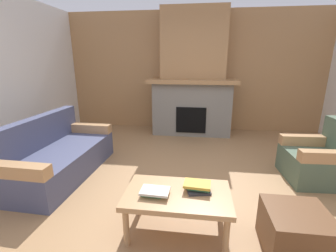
{
  "coord_description": "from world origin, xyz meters",
  "views": [
    {
      "loc": [
        0.14,
        -2.62,
        1.64
      ],
      "look_at": [
        -0.3,
        0.71,
        0.67
      ],
      "focal_mm": 24.79,
      "sensor_mm": 36.0,
      "label": 1
    }
  ],
  "objects_px": {
    "armchair": "(319,160)",
    "coffee_table": "(177,198)",
    "ottoman": "(295,232)",
    "fireplace": "(193,82)",
    "couch": "(57,156)"
  },
  "relations": [
    {
      "from": "coffee_table",
      "to": "ottoman",
      "type": "distance_m",
      "value": 1.06
    },
    {
      "from": "armchair",
      "to": "fireplace",
      "type": "bearing_deg",
      "value": 132.16
    },
    {
      "from": "armchair",
      "to": "coffee_table",
      "type": "distance_m",
      "value": 2.27
    },
    {
      "from": "armchair",
      "to": "ottoman",
      "type": "height_order",
      "value": "armchair"
    },
    {
      "from": "ottoman",
      "to": "armchair",
      "type": "bearing_deg",
      "value": 59.77
    },
    {
      "from": "couch",
      "to": "fireplace",
      "type": "bearing_deg",
      "value": 51.64
    },
    {
      "from": "fireplace",
      "to": "armchair",
      "type": "relative_size",
      "value": 3.18
    },
    {
      "from": "couch",
      "to": "armchair",
      "type": "distance_m",
      "value": 3.72
    },
    {
      "from": "armchair",
      "to": "coffee_table",
      "type": "xyz_separation_m",
      "value": [
        -1.86,
        -1.29,
        0.08
      ]
    },
    {
      "from": "fireplace",
      "to": "armchair",
      "type": "distance_m",
      "value": 2.87
    },
    {
      "from": "couch",
      "to": "ottoman",
      "type": "height_order",
      "value": "couch"
    },
    {
      "from": "fireplace",
      "to": "ottoman",
      "type": "xyz_separation_m",
      "value": [
        1.02,
        -3.44,
        -0.96
      ]
    },
    {
      "from": "fireplace",
      "to": "ottoman",
      "type": "bearing_deg",
      "value": -73.51
    },
    {
      "from": "coffee_table",
      "to": "ottoman",
      "type": "relative_size",
      "value": 1.92
    },
    {
      "from": "coffee_table",
      "to": "ottoman",
      "type": "bearing_deg",
      "value": -6.49
    }
  ]
}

